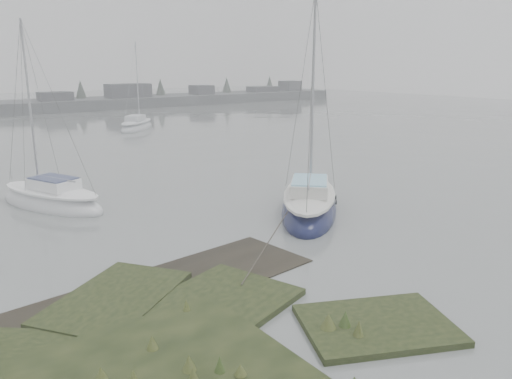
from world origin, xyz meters
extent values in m
plane|color=slate|center=(0.00, 30.00, 0.00)|extent=(160.00, 160.00, 0.00)
cube|color=#4C4F51|center=(26.00, 62.00, 0.60)|extent=(60.00, 8.00, 1.60)
cube|color=#424247|center=(10.00, 61.00, 1.40)|extent=(4.00, 3.00, 2.20)
cube|color=#424247|center=(20.00, 61.00, 1.80)|extent=(6.00, 3.00, 3.00)
cube|color=#424247|center=(32.00, 61.00, 1.55)|extent=(3.00, 3.00, 2.50)
cube|color=#424247|center=(44.00, 61.00, 1.30)|extent=(5.00, 3.00, 2.00)
cube|color=#424247|center=(50.00, 61.00, 1.70)|extent=(3.00, 3.00, 2.80)
cone|color=#384238|center=(14.00, 63.00, 2.20)|extent=(2.00, 2.00, 3.50)
cone|color=#384238|center=(26.00, 63.00, 2.20)|extent=(2.00, 2.00, 3.50)
cone|color=#384238|center=(38.00, 63.00, 2.20)|extent=(2.00, 2.00, 3.50)
cone|color=#384238|center=(47.00, 63.00, 2.20)|extent=(2.00, 2.00, 3.50)
ellipsoid|color=#0D1134|center=(5.64, 7.50, 0.12)|extent=(6.48, 6.53, 1.68)
ellipsoid|color=silver|center=(5.64, 7.50, 0.79)|extent=(5.53, 5.58, 0.47)
cube|color=silver|center=(5.43, 7.29, 1.21)|extent=(2.72, 2.73, 0.49)
cube|color=#91CBE7|center=(5.43, 7.29, 1.48)|extent=(2.51, 2.52, 0.08)
cylinder|color=#939399|center=(6.26, 8.13, 5.09)|extent=(0.11, 0.11, 7.91)
cylinder|color=#939399|center=(5.29, 7.15, 1.48)|extent=(2.01, 2.04, 0.09)
ellipsoid|color=silver|center=(-2.83, 14.99, 0.10)|extent=(4.21, 6.37, 1.48)
ellipsoid|color=white|center=(-2.83, 14.99, 0.69)|extent=(3.54, 5.50, 0.42)
cube|color=white|center=(-2.73, 14.75, 1.06)|extent=(2.01, 2.43, 0.43)
cube|color=#192149|center=(-2.73, 14.75, 1.30)|extent=(1.86, 2.23, 0.07)
cylinder|color=#939399|center=(-3.14, 15.71, 4.47)|extent=(0.10, 0.10, 6.94)
cylinder|color=#939399|center=(-2.66, 14.59, 1.30)|extent=(1.02, 2.27, 0.08)
ellipsoid|color=#A1A7AB|center=(10.98, 37.53, 0.11)|extent=(5.80, 5.83, 1.50)
ellipsoid|color=silver|center=(10.98, 37.53, 0.71)|extent=(4.95, 4.97, 0.42)
cube|color=silver|center=(10.80, 37.35, 1.08)|extent=(2.43, 2.44, 0.44)
cube|color=#B1B7BD|center=(10.80, 37.35, 1.33)|extent=(2.25, 2.25, 0.07)
cylinder|color=#939399|center=(11.54, 38.10, 4.55)|extent=(0.10, 0.10, 7.07)
cylinder|color=#939399|center=(10.67, 37.22, 1.33)|extent=(1.80, 1.81, 0.08)
camera|label=1|loc=(-8.20, -7.38, 6.14)|focal=35.00mm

